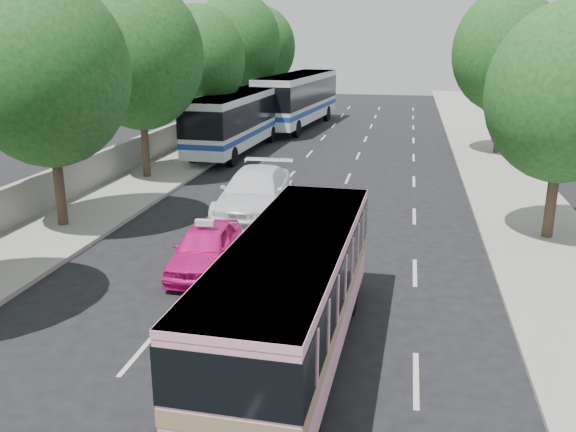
% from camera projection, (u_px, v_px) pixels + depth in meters
% --- Properties ---
extents(ground, '(120.00, 120.00, 0.00)m').
position_uv_depth(ground, '(245.00, 320.00, 15.25)').
color(ground, black).
rests_on(ground, ground).
extents(sidewalk_left, '(4.00, 90.00, 0.15)m').
position_uv_depth(sidewalk_left, '(193.00, 155.00, 35.60)').
color(sidewalk_left, '#9E998E').
rests_on(sidewalk_left, ground).
extents(sidewalk_right, '(4.00, 90.00, 0.12)m').
position_uv_depth(sidewalk_right, '(496.00, 167.00, 32.47)').
color(sidewalk_right, '#9E998E').
rests_on(sidewalk_right, ground).
extents(low_wall, '(0.30, 90.00, 1.50)m').
position_uv_depth(low_wall, '(163.00, 140.00, 35.69)').
color(low_wall, '#9E998E').
rests_on(low_wall, sidewalk_left).
extents(tree_left_b, '(5.70, 5.70, 8.88)m').
position_uv_depth(tree_left_b, '(47.00, 66.00, 20.72)').
color(tree_left_b, '#38281E').
rests_on(tree_left_b, ground).
extents(tree_left_c, '(6.00, 6.00, 9.35)m').
position_uv_depth(tree_left_c, '(140.00, 50.00, 28.19)').
color(tree_left_c, '#38281E').
rests_on(tree_left_c, ground).
extents(tree_left_d, '(5.52, 5.52, 8.60)m').
position_uv_depth(tree_left_d, '(199.00, 56.00, 35.83)').
color(tree_left_d, '#38281E').
rests_on(tree_left_d, ground).
extents(tree_left_e, '(6.30, 6.30, 9.82)m').
position_uv_depth(tree_left_e, '(237.00, 40.00, 43.10)').
color(tree_left_e, '#38281E').
rests_on(tree_left_e, ground).
extents(tree_left_f, '(5.88, 5.88, 9.16)m').
position_uv_depth(tree_left_f, '(261.00, 45.00, 50.78)').
color(tree_left_f, '#38281E').
rests_on(tree_left_f, ground).
extents(tree_right_near, '(5.10, 5.10, 7.95)m').
position_uv_depth(tree_right_near, '(569.00, 88.00, 19.61)').
color(tree_right_near, '#38281E').
rests_on(tree_right_near, ground).
extents(tree_right_far, '(6.00, 6.00, 9.35)m').
position_uv_depth(tree_right_far, '(508.00, 47.00, 34.33)').
color(tree_right_far, '#38281E').
rests_on(tree_right_far, ground).
extents(pink_bus, '(2.52, 8.93, 2.83)m').
position_uv_depth(pink_bus, '(292.00, 286.00, 12.86)').
color(pink_bus, '#FDA3B9').
rests_on(pink_bus, ground).
extents(pink_taxi, '(1.93, 4.25, 1.42)m').
position_uv_depth(pink_taxi, '(206.00, 248.00, 18.24)').
color(pink_taxi, '#E71486').
rests_on(pink_taxi, ground).
extents(white_pickup, '(2.63, 6.12, 1.76)m').
position_uv_depth(white_pickup, '(255.00, 193.00, 23.93)').
color(white_pickup, white).
rests_on(white_pickup, ground).
extents(tour_coach_front, '(3.14, 11.84, 3.51)m').
position_uv_depth(tour_coach_front, '(237.00, 117.00, 36.34)').
color(tour_coach_front, white).
rests_on(tour_coach_front, ground).
extents(tour_coach_rear, '(4.25, 13.51, 3.97)m').
position_uv_depth(tour_coach_rear, '(298.00, 96.00, 45.98)').
color(tour_coach_rear, white).
rests_on(tour_coach_rear, ground).
extents(taxi_roof_sign, '(0.56, 0.21, 0.18)m').
position_uv_depth(taxi_roof_sign, '(205.00, 223.00, 18.01)').
color(taxi_roof_sign, silver).
rests_on(taxi_roof_sign, pink_taxi).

